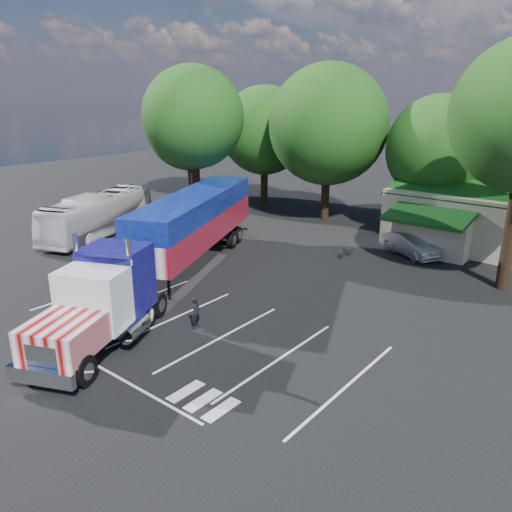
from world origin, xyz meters
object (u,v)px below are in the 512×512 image
Objects in this scene: bicycle at (347,250)px; woman at (196,313)px; semi_truck at (176,235)px; silver_sedan at (410,245)px; tour_bus at (99,214)px.

woman is at bearing -88.11° from bicycle.
silver_sedan is at bearing 31.88° from semi_truck.
bicycle is (0.20, 14.00, -0.33)m from woman.
woman is 0.91× the size of bicycle.
semi_truck is at bearing 35.16° from woman.
semi_truck reaches higher than silver_sedan.
bicycle is (5.69, 10.08, -2.27)m from semi_truck.
silver_sedan reaches higher than bicycle.
bicycle is at bearing -20.17° from woman.
bicycle is 4.39m from silver_sedan.
bicycle is at bearing 36.66° from semi_truck.
bicycle is 0.15× the size of tour_bus.
tour_bus reaches higher than silver_sedan.
semi_truck reaches higher than bicycle.
silver_sedan is at bearing 45.73° from bicycle.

